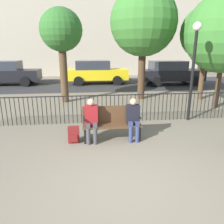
% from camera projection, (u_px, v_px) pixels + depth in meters
% --- Properties ---
extents(ground_plane, '(80.00, 80.00, 0.00)m').
position_uv_depth(ground_plane, '(126.00, 188.00, 3.93)').
color(ground_plane, '#706656').
extents(park_bench, '(1.57, 0.45, 0.92)m').
position_uv_depth(park_bench, '(112.00, 122.00, 5.95)').
color(park_bench, '#4C331E').
rests_on(park_bench, ground).
extents(seated_person_0, '(0.34, 0.39, 1.18)m').
position_uv_depth(seated_person_0, '(91.00, 119.00, 5.72)').
color(seated_person_0, '#3D3D42').
rests_on(seated_person_0, ground).
extents(seated_person_1, '(0.34, 0.39, 1.16)m').
position_uv_depth(seated_person_1, '(133.00, 117.00, 5.84)').
color(seated_person_1, navy).
rests_on(seated_person_1, ground).
extents(backpack, '(0.29, 0.23, 0.43)m').
position_uv_depth(backpack, '(74.00, 135.00, 5.80)').
color(backpack, maroon).
rests_on(backpack, ground).
extents(fence_railing, '(9.01, 0.03, 0.95)m').
position_uv_depth(fence_railing, '(106.00, 106.00, 7.32)').
color(fence_railing, black).
rests_on(fence_railing, ground).
extents(tree_0, '(1.85, 1.85, 4.12)m').
position_uv_depth(tree_0, '(61.00, 32.00, 9.45)').
color(tree_0, '#4C3823').
rests_on(tree_0, ground).
extents(tree_2, '(3.09, 3.09, 5.13)m').
position_uv_depth(tree_2, '(143.00, 23.00, 9.99)').
color(tree_2, '#422D1E').
rests_on(tree_2, ground).
extents(tree_3, '(2.42, 2.42, 4.33)m').
position_uv_depth(tree_3, '(207.00, 33.00, 10.01)').
color(tree_3, '#4C3823').
rests_on(tree_3, ground).
extents(lamp_post, '(0.28, 0.28, 3.23)m').
position_uv_depth(lamp_post, '(194.00, 56.00, 7.11)').
color(lamp_post, black).
rests_on(lamp_post, ground).
extents(street_surface, '(24.00, 6.00, 0.01)m').
position_uv_depth(street_surface, '(96.00, 84.00, 15.38)').
color(street_surface, '#2B2B2D').
rests_on(street_surface, ground).
extents(parked_car_0, '(4.20, 1.94, 1.62)m').
position_uv_depth(parked_car_0, '(170.00, 72.00, 15.03)').
color(parked_car_0, black).
rests_on(parked_car_0, ground).
extents(parked_car_1, '(4.20, 1.94, 1.62)m').
position_uv_depth(parked_car_1, '(6.00, 73.00, 14.84)').
color(parked_car_1, black).
rests_on(parked_car_1, ground).
extents(parked_car_2, '(4.20, 1.94, 1.62)m').
position_uv_depth(parked_car_2, '(96.00, 72.00, 15.37)').
color(parked_car_2, yellow).
rests_on(parked_car_2, ground).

